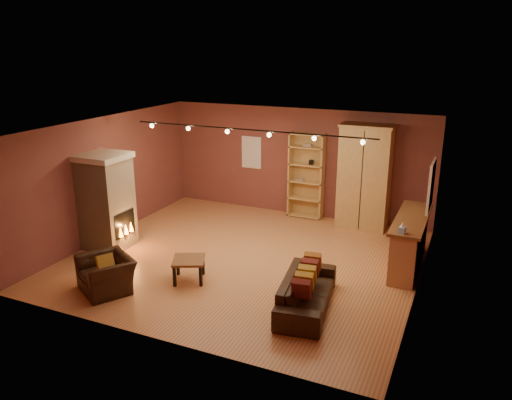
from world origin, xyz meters
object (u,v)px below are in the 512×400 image
at_px(loveseat, 307,286).
at_px(armchair, 106,268).
at_px(bookcase, 307,175).
at_px(bar_counter, 409,242).
at_px(armoire, 364,177).
at_px(fireplace, 107,201).
at_px(coffee_table, 189,262).

distance_m(loveseat, armchair, 3.67).
bearing_deg(bookcase, bar_counter, -36.23).
bearing_deg(bookcase, armoire, -7.84).
xyz_separation_m(bar_counter, armchair, (-4.92, -3.30, -0.11)).
height_order(fireplace, bookcase, bookcase).
distance_m(bookcase, bar_counter, 3.63).
xyz_separation_m(bookcase, bar_counter, (2.89, -2.12, -0.58)).
bearing_deg(fireplace, bar_counter, 14.53).
height_order(bar_counter, armchair, bar_counter).
distance_m(loveseat, coffee_table, 2.38).
height_order(armoire, coffee_table, armoire).
bearing_deg(bar_counter, bookcase, 143.77).
height_order(fireplace, loveseat, fireplace).
xyz_separation_m(loveseat, coffee_table, (-2.38, 0.05, -0.02)).
bearing_deg(loveseat, fireplace, 72.72).
bearing_deg(bar_counter, armchair, -146.20).
distance_m(fireplace, armoire, 6.02).
bearing_deg(armoire, coffee_table, -119.20).
distance_m(armoire, bar_counter, 2.46).
distance_m(fireplace, bar_counter, 6.47).
bearing_deg(armchair, loveseat, 45.37).
bearing_deg(armchair, armoire, 86.87).
bearing_deg(loveseat, armoire, -8.13).
relative_size(armoire, bar_counter, 1.15).
bearing_deg(bookcase, loveseat, -71.36).
height_order(fireplace, armchair, fireplace).
xyz_separation_m(loveseat, armchair, (-3.56, -0.90, 0.03)).
distance_m(armoire, coffee_table, 4.95).
xyz_separation_m(armoire, bar_counter, (1.37, -1.91, -0.74)).
bearing_deg(coffee_table, fireplace, 163.73).
xyz_separation_m(fireplace, coffee_table, (2.49, -0.73, -0.68)).
height_order(fireplace, coffee_table, fireplace).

